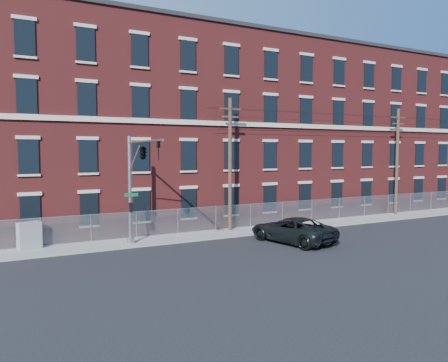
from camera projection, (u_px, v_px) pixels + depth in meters
ground at (244, 249)px, 27.05m from camera, size 140.00×140.00×0.00m
sidewalk at (336, 222)px, 36.99m from camera, size 65.00×3.00×0.12m
mill_building at (277, 132)px, 44.33m from camera, size 55.30×14.32×16.30m
chain_link_fence at (326, 209)px, 38.07m from camera, size 59.06×0.06×1.85m
traffic_signal_mast at (140, 164)px, 25.84m from camera, size 0.90×6.75×7.00m
utility_pole_near at (230, 162)px, 32.55m from camera, size 1.80×0.28×10.00m
utility_pole_mid at (397, 160)px, 40.83m from camera, size 1.80×0.28×10.00m
overhead_wires at (398, 120)px, 40.56m from camera, size 40.00×0.62×0.62m
pickup_truck at (292, 230)px, 29.09m from camera, size 4.08×6.61×1.71m
utility_cabinet at (29, 235)px, 26.56m from camera, size 1.47×1.01×1.67m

